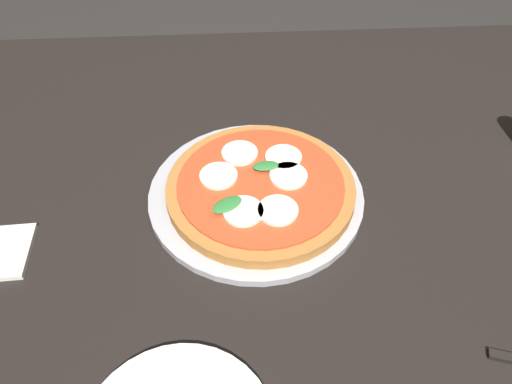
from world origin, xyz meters
TOP-DOWN VIEW (x-y plane):
  - ground_plane at (0.00, 0.00)m, footprint 6.00×6.00m
  - dining_table at (0.00, 0.00)m, footprint 1.20×1.00m
  - serving_tray at (-0.06, -0.01)m, footprint 0.32×0.32m
  - pizza at (-0.05, -0.01)m, footprint 0.28×0.28m

SIDE VIEW (x-z plane):
  - ground_plane at x=0.00m, z-range 0.00..0.00m
  - dining_table at x=0.00m, z-range 0.27..1.00m
  - serving_tray at x=-0.06m, z-range 0.73..0.74m
  - pizza at x=-0.05m, z-range 0.74..0.77m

